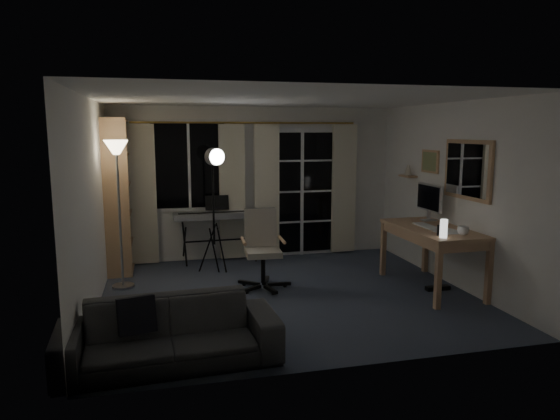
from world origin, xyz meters
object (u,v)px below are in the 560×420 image
(bookshelf, at_px, (116,199))
(torchiere_lamp, at_px, (117,170))
(keyboard_piano, at_px, (218,216))
(office_chair, at_px, (262,241))
(monitor, at_px, (429,199))
(mug, at_px, (463,229))
(desk, at_px, (432,235))
(studio_light, at_px, (215,171))
(sofa, at_px, (169,323))

(bookshelf, xyz_separation_m, torchiere_lamp, (0.12, -0.92, 0.49))
(bookshelf, bearing_deg, keyboard_piano, -1.39)
(bookshelf, xyz_separation_m, office_chair, (1.90, -1.28, -0.45))
(bookshelf, height_order, torchiere_lamp, bookshelf)
(office_chair, xyz_separation_m, monitor, (2.31, -0.17, 0.51))
(keyboard_piano, distance_m, mug, 3.55)
(monitor, height_order, mug, monitor)
(desk, relative_size, mug, 11.43)
(bookshelf, height_order, keyboard_piano, bookshelf)
(torchiere_lamp, distance_m, office_chair, 2.05)
(desk, bearing_deg, keyboard_piano, 142.90)
(keyboard_piano, height_order, studio_light, studio_light)
(monitor, bearing_deg, desk, -114.01)
(bookshelf, relative_size, torchiere_lamp, 1.15)
(studio_light, height_order, desk, studio_light)
(bookshelf, relative_size, keyboard_piano, 1.63)
(torchiere_lamp, xyz_separation_m, mug, (3.99, -1.49, -0.67))
(torchiere_lamp, height_order, mug, torchiere_lamp)
(keyboard_piano, xyz_separation_m, mug, (2.63, -2.38, 0.13))
(torchiere_lamp, height_order, office_chair, torchiere_lamp)
(sofa, bearing_deg, desk, 19.41)
(monitor, bearing_deg, sofa, -153.30)
(desk, height_order, monitor, monitor)
(monitor, bearing_deg, office_chair, 175.23)
(keyboard_piano, bearing_deg, office_chair, -73.25)
(bookshelf, xyz_separation_m, studio_light, (1.38, -0.54, 0.42))
(keyboard_piano, xyz_separation_m, desk, (2.53, -1.88, -0.03))
(office_chair, bearing_deg, monitor, -1.01)
(office_chair, relative_size, desk, 0.68)
(torchiere_lamp, xyz_separation_m, office_chair, (1.78, -0.36, -0.94))
(studio_light, relative_size, mug, 13.84)
(studio_light, distance_m, sofa, 3.03)
(office_chair, xyz_separation_m, sofa, (-1.24, -1.99, -0.23))
(monitor, bearing_deg, torchiere_lamp, 172.09)
(bookshelf, bearing_deg, torchiere_lamp, -83.16)
(torchiere_lamp, height_order, desk, torchiere_lamp)
(torchiere_lamp, bearing_deg, bookshelf, 97.15)
(bookshelf, xyz_separation_m, desk, (4.01, -1.91, -0.34))
(keyboard_piano, height_order, mug, keyboard_piano)
(bookshelf, distance_m, desk, 4.45)
(keyboard_piano, bearing_deg, torchiere_lamp, -148.41)
(studio_light, xyz_separation_m, office_chair, (0.52, -0.74, -0.87))
(monitor, xyz_separation_m, mug, (-0.10, -0.95, -0.24))
(desk, bearing_deg, sofa, -158.24)
(bookshelf, height_order, mug, bookshelf)
(studio_light, xyz_separation_m, sofa, (-0.72, -2.73, -1.09))
(keyboard_piano, bearing_deg, bookshelf, 177.27)
(mug, bearing_deg, office_chair, 153.03)
(bookshelf, height_order, studio_light, bookshelf)
(bookshelf, relative_size, office_chair, 2.16)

